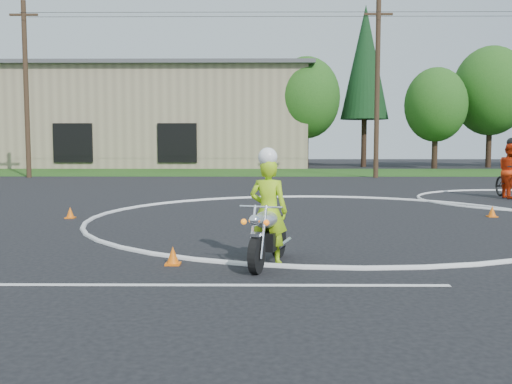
{
  "coord_description": "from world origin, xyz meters",
  "views": [
    {
      "loc": [
        -1.62,
        -11.74,
        1.97
      ],
      "look_at": [
        -1.7,
        -1.62,
        1.1
      ],
      "focal_mm": 40.0,
      "sensor_mm": 36.0,
      "label": 1
    }
  ],
  "objects": [
    {
      "name": "primary_motorcycle",
      "position": [
        -1.5,
        -2.66,
        0.5
      ],
      "size": [
        0.87,
        1.9,
        1.02
      ],
      "rotation": [
        0.0,
        0.0,
        -0.28
      ],
      "color": "black",
      "rests_on": "ground"
    },
    {
      "name": "treeline",
      "position": [
        14.78,
        34.61,
        6.62
      ],
      "size": [
        38.2,
        8.1,
        14.52
      ],
      "color": "#382619",
      "rests_on": "ground"
    },
    {
      "name": "grass_strip",
      "position": [
        0.0,
        27.0,
        0.01
      ],
      "size": [
        120.0,
        10.0,
        0.02
      ],
      "primitive_type": "cube",
      "color": "#1E4714",
      "rests_on": "ground"
    },
    {
      "name": "utility_poles",
      "position": [
        5.0,
        21.0,
        5.2
      ],
      "size": [
        41.6,
        1.12,
        10.0
      ],
      "color": "#473321",
      "rests_on": "ground"
    },
    {
      "name": "warehouse",
      "position": [
        -18.0,
        39.99,
        4.16
      ],
      "size": [
        41.0,
        17.0,
        8.3
      ],
      "color": "tan",
      "rests_on": "ground"
    },
    {
      "name": "rider_primary_grp",
      "position": [
        -1.49,
        -2.53,
        0.92
      ],
      "size": [
        0.72,
        0.57,
        1.9
      ],
      "rotation": [
        0.0,
        0.0,
        -0.28
      ],
      "color": "#A4DC17",
      "rests_on": "ground"
    },
    {
      "name": "course_markings",
      "position": [
        2.17,
        4.35,
        0.01
      ],
      "size": [
        19.05,
        19.05,
        0.12
      ],
      "color": "silver",
      "rests_on": "ground"
    },
    {
      "name": "traffic_cones",
      "position": [
        4.04,
        1.47,
        0.14
      ],
      "size": [
        22.61,
        7.64,
        0.3
      ],
      "color": "orange",
      "rests_on": "ground"
    },
    {
      "name": "ground",
      "position": [
        0.0,
        0.0,
        0.0
      ],
      "size": [
        120.0,
        120.0,
        0.0
      ],
      "primitive_type": "plane",
      "color": "black",
      "rests_on": "ground"
    },
    {
      "name": "rider_second_grp",
      "position": [
        7.34,
        8.71,
        0.77
      ],
      "size": [
        0.83,
        2.27,
        2.17
      ],
      "rotation": [
        0.0,
        0.0,
        0.02
      ],
      "color": "black",
      "rests_on": "ground"
    }
  ]
}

